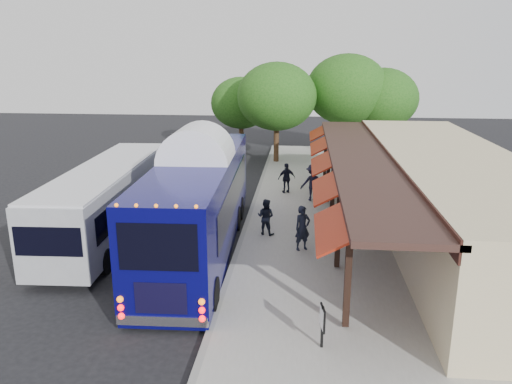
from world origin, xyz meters
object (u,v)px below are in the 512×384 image
at_px(ped_b, 266,217).
at_px(sign_board, 322,320).
at_px(coach_bus, 199,199).
at_px(ped_a, 303,228).
at_px(ped_c, 287,178).
at_px(city_bus, 108,198).
at_px(ped_d, 312,183).

height_order(ped_b, sign_board, ped_b).
height_order(coach_bus, ped_b, coach_bus).
xyz_separation_m(ped_a, ped_c, (-0.90, 8.09, -0.06)).
height_order(city_bus, ped_c, city_bus).
bearing_deg(sign_board, ped_c, 86.07).
xyz_separation_m(coach_bus, sign_board, (4.54, -6.51, -1.19)).
xyz_separation_m(ped_d, sign_board, (0.08, -13.42, -0.17)).
distance_m(city_bus, ped_c, 9.97).
xyz_separation_m(coach_bus, ped_c, (3.09, 8.22, -1.15)).
relative_size(city_bus, sign_board, 9.70).
bearing_deg(ped_b, ped_d, -92.07).
height_order(ped_c, ped_d, ped_d).
xyz_separation_m(ped_b, ped_c, (0.64, 6.52, 0.05)).
bearing_deg(coach_bus, ped_a, 0.01).
bearing_deg(ped_a, city_bus, 141.68).
xyz_separation_m(ped_a, ped_b, (-1.54, 1.57, -0.11)).
bearing_deg(ped_d, ped_a, 73.27).
relative_size(coach_bus, ped_b, 8.09).
bearing_deg(city_bus, ped_b, 0.04).
relative_size(coach_bus, ped_a, 7.06).
xyz_separation_m(ped_c, ped_d, (1.37, -1.31, 0.13)).
bearing_deg(coach_bus, city_bus, 159.29).
distance_m(city_bus, ped_a, 8.28).
bearing_deg(coach_bus, ped_c, 67.48).
height_order(ped_c, sign_board, ped_c).
bearing_deg(city_bus, ped_d, 30.04).
distance_m(ped_d, sign_board, 13.42).
height_order(city_bus, sign_board, city_bus).
bearing_deg(sign_board, ped_a, 85.17).
bearing_deg(coach_bus, ped_d, 55.24).
distance_m(ped_a, ped_d, 6.79).
height_order(ped_b, ped_c, ped_c).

